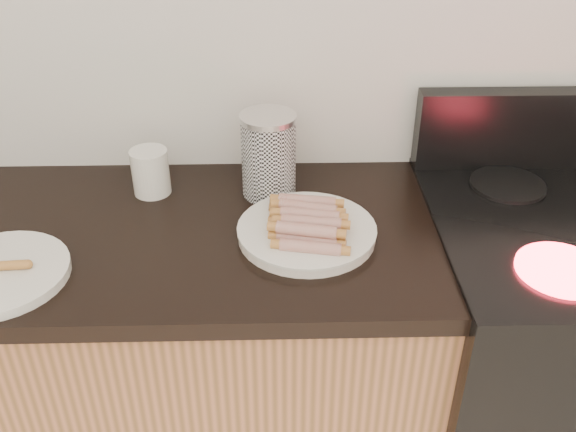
{
  "coord_description": "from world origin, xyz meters",
  "views": [
    {
      "loc": [
        0.04,
        0.51,
        1.69
      ],
      "look_at": [
        0.07,
        1.62,
        0.98
      ],
      "focal_mm": 40.0,
      "sensor_mm": 36.0,
      "label": 1
    }
  ],
  "objects_px": {
    "main_plate": "(307,233)",
    "canister": "(269,155)",
    "stove": "(561,371)",
    "mug": "(151,172)"
  },
  "relations": [
    {
      "from": "main_plate",
      "to": "canister",
      "type": "distance_m",
      "value": 0.23
    },
    {
      "from": "main_plate",
      "to": "canister",
      "type": "relative_size",
      "value": 1.46
    },
    {
      "from": "stove",
      "to": "main_plate",
      "type": "xyz_separation_m",
      "value": [
        -0.67,
        -0.02,
        0.45
      ]
    },
    {
      "from": "stove",
      "to": "canister",
      "type": "distance_m",
      "value": 0.94
    },
    {
      "from": "stove",
      "to": "mug",
      "type": "relative_size",
      "value": 8.2
    },
    {
      "from": "main_plate",
      "to": "canister",
      "type": "bearing_deg",
      "value": 112.94
    },
    {
      "from": "canister",
      "to": "mug",
      "type": "relative_size",
      "value": 1.83
    },
    {
      "from": "stove",
      "to": "main_plate",
      "type": "distance_m",
      "value": 0.81
    },
    {
      "from": "canister",
      "to": "mug",
      "type": "bearing_deg",
      "value": 177.86
    },
    {
      "from": "main_plate",
      "to": "mug",
      "type": "bearing_deg",
      "value": 150.88
    }
  ]
}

